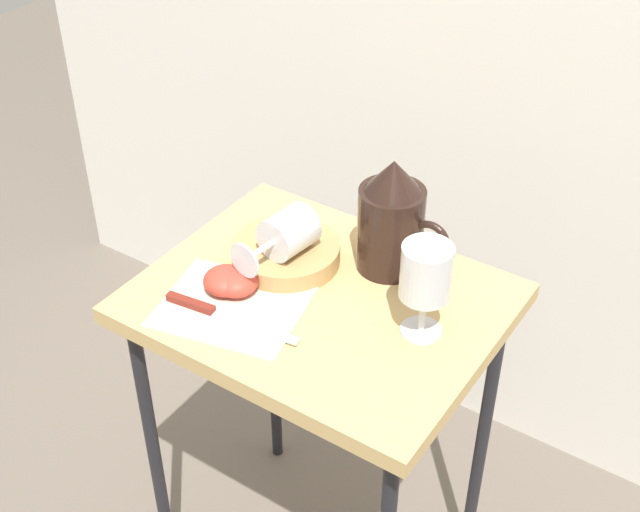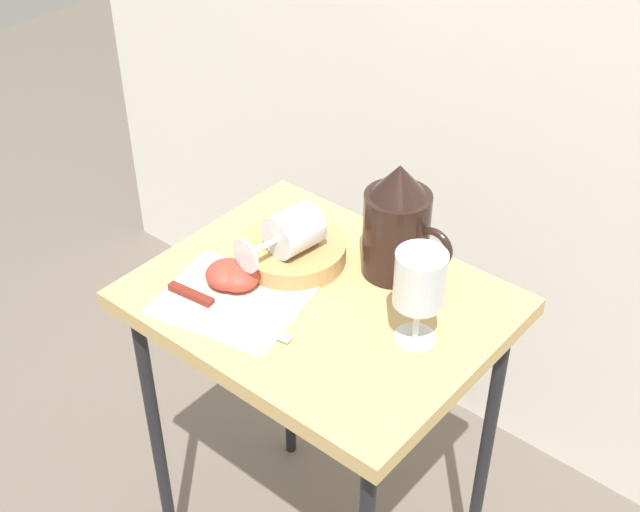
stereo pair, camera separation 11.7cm
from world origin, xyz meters
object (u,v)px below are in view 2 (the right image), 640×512
at_px(apple_half_right, 238,276).
at_px(knife, 210,304).
at_px(basket_tray, 292,251).
at_px(pitcher, 397,230).
at_px(wine_glass_tipped_near, 292,232).
at_px(apple_half_left, 227,274).
at_px(wine_glass_upright, 420,284).
at_px(table, 320,331).

bearing_deg(apple_half_right, knife, -88.46).
xyz_separation_m(basket_tray, pitcher, (0.15, 0.09, 0.06)).
bearing_deg(knife, wine_glass_tipped_near, 79.82).
height_order(apple_half_left, apple_half_right, same).
relative_size(pitcher, wine_glass_upright, 1.28).
height_order(wine_glass_upright, wine_glass_tipped_near, wine_glass_upright).
xyz_separation_m(table, apple_half_left, (-0.13, -0.08, 0.10)).
height_order(wine_glass_tipped_near, knife, wine_glass_tipped_near).
bearing_deg(wine_glass_upright, table, -175.44).
bearing_deg(knife, table, 49.39).
relative_size(table, apple_half_left, 9.90).
relative_size(apple_half_left, knife, 0.31).
height_order(table, apple_half_right, apple_half_right).
xyz_separation_m(table, pitcher, (0.05, 0.13, 0.16)).
bearing_deg(basket_tray, wine_glass_upright, -6.44).
bearing_deg(wine_glass_upright, basket_tray, 173.56).
relative_size(table, wine_glass_tipped_near, 4.69).
bearing_deg(knife, pitcher, 58.02).
height_order(apple_half_right, knife, apple_half_right).
distance_m(pitcher, wine_glass_tipped_near, 0.17).
bearing_deg(basket_tray, knife, -94.84).
relative_size(wine_glass_tipped_near, knife, 0.65).
relative_size(table, basket_tray, 3.88).
bearing_deg(apple_half_right, wine_glass_upright, 15.64).
distance_m(wine_glass_tipped_near, knife, 0.18).
bearing_deg(apple_half_left, wine_glass_tipped_near, 65.97).
xyz_separation_m(basket_tray, apple_half_left, (-0.03, -0.12, 0.01)).
distance_m(table, pitcher, 0.21).
distance_m(pitcher, wine_glass_upright, 0.17).
bearing_deg(pitcher, wine_glass_upright, -43.65).
relative_size(wine_glass_upright, apple_half_left, 2.21).
bearing_deg(wine_glass_upright, pitcher, 136.35).
bearing_deg(wine_glass_upright, apple_half_left, -163.77).
distance_m(basket_tray, wine_glass_upright, 0.29).
distance_m(table, wine_glass_tipped_near, 0.17).
relative_size(basket_tray, apple_half_right, 2.55).
bearing_deg(basket_tray, pitcher, 30.10).
height_order(table, basket_tray, basket_tray).
relative_size(basket_tray, wine_glass_tipped_near, 1.21).
bearing_deg(knife, wine_glass_upright, 26.93).
distance_m(table, basket_tray, 0.14).
relative_size(table, pitcher, 3.51).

